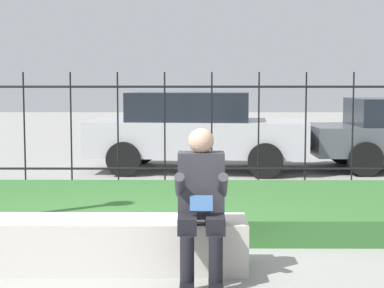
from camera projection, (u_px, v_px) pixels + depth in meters
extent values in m
plane|color=gray|center=(104.00, 269.00, 5.56)|extent=(60.00, 60.00, 0.00)
cube|color=beige|center=(79.00, 244.00, 5.54)|extent=(2.89, 0.56, 0.44)
cube|color=#9B978F|center=(80.00, 264.00, 5.56)|extent=(2.78, 0.51, 0.08)
cylinder|color=black|center=(187.00, 259.00, 4.91)|extent=(0.11, 0.11, 0.35)
cube|color=black|center=(187.00, 222.00, 5.10)|extent=(0.15, 0.42, 0.13)
cylinder|color=black|center=(216.00, 259.00, 4.91)|extent=(0.11, 0.11, 0.35)
cube|color=black|center=(215.00, 222.00, 5.10)|extent=(0.15, 0.42, 0.13)
cube|color=#333338|center=(201.00, 185.00, 5.28)|extent=(0.38, 0.24, 0.54)
sphere|color=tan|center=(201.00, 141.00, 5.23)|extent=(0.21, 0.21, 0.21)
cylinder|color=#333338|center=(180.00, 185.00, 5.12)|extent=(0.08, 0.29, 0.24)
cylinder|color=#333338|center=(223.00, 185.00, 5.12)|extent=(0.08, 0.29, 0.24)
cube|color=#335689|center=(201.00, 204.00, 5.04)|extent=(0.18, 0.09, 0.13)
cube|color=#33662D|center=(128.00, 208.00, 7.58)|extent=(10.24, 2.68, 0.27)
cylinder|color=black|center=(142.00, 169.00, 9.43)|extent=(8.24, 0.03, 0.03)
cylinder|color=black|center=(141.00, 87.00, 9.31)|extent=(8.24, 0.03, 0.03)
cylinder|color=black|center=(24.00, 133.00, 9.39)|extent=(0.02, 0.02, 1.77)
cylinder|color=black|center=(71.00, 133.00, 9.38)|extent=(0.02, 0.02, 1.77)
cylinder|color=black|center=(118.00, 133.00, 9.38)|extent=(0.02, 0.02, 1.77)
cylinder|color=black|center=(165.00, 133.00, 9.37)|extent=(0.02, 0.02, 1.77)
cylinder|color=black|center=(212.00, 133.00, 9.37)|extent=(0.02, 0.02, 1.77)
cylinder|color=black|center=(259.00, 133.00, 9.36)|extent=(0.02, 0.02, 1.77)
cylinder|color=black|center=(306.00, 133.00, 9.36)|extent=(0.02, 0.02, 1.77)
cylinder|color=black|center=(353.00, 133.00, 9.36)|extent=(0.02, 0.02, 1.77)
cube|color=#B7B7BC|center=(198.00, 137.00, 11.81)|extent=(4.06, 2.16, 0.63)
cube|color=black|center=(190.00, 106.00, 11.77)|extent=(2.29, 1.79, 0.51)
cylinder|color=black|center=(265.00, 161.00, 10.84)|extent=(0.62, 0.25, 0.60)
cylinder|color=black|center=(264.00, 150.00, 12.61)|extent=(0.62, 0.25, 0.60)
cylinder|color=black|center=(124.00, 159.00, 11.06)|extent=(0.62, 0.25, 0.60)
cylinder|color=black|center=(142.00, 149.00, 12.84)|extent=(0.62, 0.25, 0.60)
cylinder|color=black|center=(365.00, 159.00, 11.06)|extent=(0.60, 0.20, 0.60)
cylinder|color=black|center=(342.00, 149.00, 12.81)|extent=(0.60, 0.20, 0.60)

